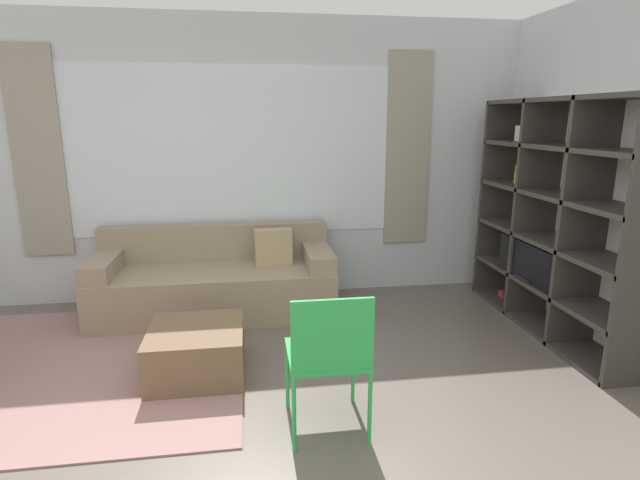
{
  "coord_description": "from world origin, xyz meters",
  "views": [
    {
      "loc": [
        0.13,
        -2.19,
        1.77
      ],
      "look_at": [
        0.67,
        1.5,
        0.85
      ],
      "focal_mm": 28.0,
      "sensor_mm": 36.0,
      "label": 1
    }
  ],
  "objects_px": {
    "shelving_unit": "(561,220)",
    "ottoman": "(197,351)",
    "folding_chair": "(329,351)",
    "couch_main": "(216,281)"
  },
  "relations": [
    {
      "from": "couch_main",
      "to": "folding_chair",
      "type": "distance_m",
      "value": 2.13
    },
    {
      "from": "couch_main",
      "to": "shelving_unit",
      "type": "bearing_deg",
      "value": -15.59
    },
    {
      "from": "shelving_unit",
      "to": "folding_chair",
      "type": "bearing_deg",
      "value": -150.68
    },
    {
      "from": "couch_main",
      "to": "folding_chair",
      "type": "height_order",
      "value": "folding_chair"
    },
    {
      "from": "shelving_unit",
      "to": "couch_main",
      "type": "bearing_deg",
      "value": 164.41
    },
    {
      "from": "ottoman",
      "to": "folding_chair",
      "type": "relative_size",
      "value": 0.76
    },
    {
      "from": "couch_main",
      "to": "folding_chair",
      "type": "relative_size",
      "value": 2.48
    },
    {
      "from": "shelving_unit",
      "to": "ottoman",
      "type": "height_order",
      "value": "shelving_unit"
    },
    {
      "from": "ottoman",
      "to": "folding_chair",
      "type": "bearing_deg",
      "value": -45.04
    },
    {
      "from": "shelving_unit",
      "to": "couch_main",
      "type": "xyz_separation_m",
      "value": [
        -2.86,
        0.8,
        -0.66
      ]
    }
  ]
}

